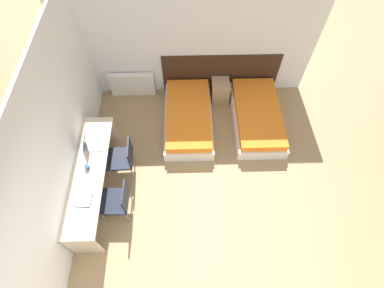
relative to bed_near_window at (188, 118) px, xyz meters
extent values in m
plane|color=#9E7F56|center=(0.06, -3.15, -0.20)|extent=(20.00, 20.00, 0.00)
cube|color=white|center=(0.06, 1.01, 1.15)|extent=(5.05, 0.05, 2.70)
cube|color=white|center=(-1.99, -1.08, 1.15)|extent=(0.05, 5.13, 2.70)
cube|color=#382316|center=(0.72, 0.97, 0.31)|extent=(2.52, 0.03, 1.00)
cube|color=silver|center=(0.00, 0.00, -0.07)|extent=(0.98, 1.87, 0.25)
cube|color=orange|center=(0.00, 0.00, 0.13)|extent=(0.90, 1.79, 0.15)
cube|color=silver|center=(1.44, 0.00, -0.07)|extent=(0.98, 1.87, 0.25)
cube|color=orange|center=(1.44, 0.00, 0.13)|extent=(0.90, 1.79, 0.15)
cube|color=tan|center=(0.72, 0.72, 0.03)|extent=(0.38, 0.42, 0.46)
cube|color=silver|center=(-1.23, 0.89, 0.10)|extent=(0.98, 0.12, 0.59)
cube|color=beige|center=(-1.69, -1.50, 0.52)|extent=(0.55, 2.28, 0.04)
cube|color=beige|center=(-1.69, -2.62, 0.15)|extent=(0.50, 0.04, 0.70)
cube|color=beige|center=(-1.69, -0.38, 0.15)|extent=(0.50, 0.04, 0.70)
cube|color=black|center=(-1.27, -1.09, 0.24)|extent=(0.49, 0.49, 0.05)
cube|color=black|center=(-1.05, -1.08, 0.46)|extent=(0.05, 0.42, 0.39)
cylinder|color=slate|center=(-1.47, -1.30, 0.01)|extent=(0.02, 0.02, 0.41)
cylinder|color=slate|center=(-1.48, -0.89, 0.01)|extent=(0.02, 0.02, 0.41)
cylinder|color=slate|center=(-1.06, -1.29, 0.01)|extent=(0.02, 0.02, 0.41)
cylinder|color=slate|center=(-1.07, -0.88, 0.01)|extent=(0.02, 0.02, 0.41)
cube|color=black|center=(-1.27, -1.91, 0.24)|extent=(0.48, 0.48, 0.05)
cube|color=black|center=(-1.05, -1.92, 0.46)|extent=(0.04, 0.42, 0.39)
cylinder|color=slate|center=(-1.48, -2.11, 0.01)|extent=(0.02, 0.02, 0.41)
cylinder|color=slate|center=(-1.47, -1.70, 0.01)|extent=(0.02, 0.02, 0.41)
cylinder|color=slate|center=(-1.07, -2.12, 0.01)|extent=(0.02, 0.02, 0.41)
cylinder|color=slate|center=(-1.06, -1.71, 0.01)|extent=(0.02, 0.02, 0.41)
cube|color=silver|center=(-1.66, -1.01, 0.55)|extent=(0.34, 0.22, 0.02)
cube|color=black|center=(-1.78, -1.01, 0.72)|extent=(0.12, 0.22, 0.32)
cube|color=black|center=(-1.68, -2.01, 0.55)|extent=(0.28, 0.26, 0.01)
cube|color=white|center=(-1.68, -2.01, 0.55)|extent=(0.26, 0.24, 0.01)
cylinder|color=#2D5184|center=(-1.70, -1.44, 0.59)|extent=(0.08, 0.08, 0.09)
camera|label=1|loc=(-0.01, -3.82, 4.99)|focal=28.00mm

